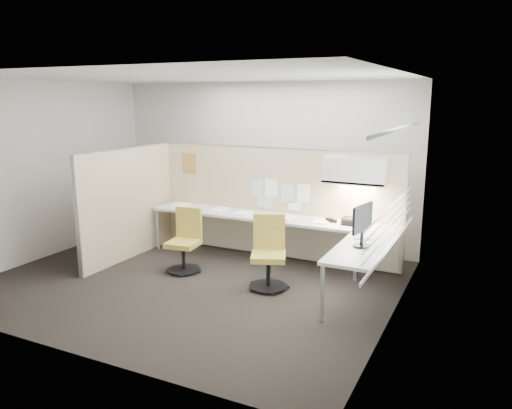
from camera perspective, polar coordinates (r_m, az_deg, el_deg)
The scene contains 27 objects.
floor at distance 7.17m, azimuth -7.24°, elevation -8.69°, with size 5.50×4.50×0.01m, color black.
ceiling at distance 6.71m, azimuth -7.90°, elevation 14.35°, with size 5.50×4.50×0.01m, color white.
wall_back at distance 8.74m, azimuth 0.61°, elevation 4.70°, with size 5.50×0.02×2.80m, color beige.
wall_front at distance 5.12m, azimuth -21.55°, elevation -1.54°, with size 5.50×0.02×2.80m, color beige.
wall_left at distance 8.62m, azimuth -23.04°, elevation 3.62°, with size 0.02×4.50×2.80m, color beige.
wall_right at distance 5.78m, azimuth 15.86°, elevation 0.35°, with size 0.02×4.50×2.80m, color beige.
window_pane at distance 5.75m, azimuth 15.70°, elevation 1.83°, with size 0.01×2.80×1.30m, color #909CA8.
partition_back at distance 8.02m, azimuth 2.16°, elevation 0.21°, with size 4.10×0.06×1.75m, color tan.
partition_left at distance 8.18m, azimuth -14.31°, elevation 0.07°, with size 0.06×2.20×1.75m, color tan.
desk at distance 7.52m, azimuth 3.33°, elevation -2.77°, with size 4.00×2.07×0.73m.
overhead_bin at distance 7.28m, azimuth 11.31°, elevation 3.82°, with size 0.90×0.36×0.38m, color beige.
task_light_strip at distance 7.31m, azimuth 11.24°, elevation 2.19°, with size 0.60×0.06×0.02m, color #FFEABF.
pinned_papers at distance 7.93m, azimuth 2.59°, elevation 1.23°, with size 1.01×0.00×0.47m.
poster at distance 8.66m, azimuth -7.66°, elevation 4.66°, with size 0.28×0.00×0.35m, color orange.
chair_left at distance 7.48m, azimuth -8.10°, elevation -4.31°, with size 0.49×0.50×0.92m.
chair_right at distance 6.77m, azimuth 1.45°, elevation -5.77°, with size 0.59×0.60×0.97m.
monitor at distance 6.22m, azimuth 12.07°, elevation -2.06°, with size 0.21×0.50×0.53m.
phone at distance 7.33m, azimuth 10.58°, elevation -1.88°, with size 0.21×0.20×0.12m.
stapler at distance 7.43m, azimuth 8.73°, elevation -1.86°, with size 0.14×0.04×0.05m, color black.
tape_dispenser at distance 7.45m, azimuth 8.38°, elevation -1.76°, with size 0.10×0.06×0.06m, color black.
coat_hook at distance 7.53m, azimuth -19.14°, elevation 2.88°, with size 0.18×0.48×1.43m.
paper_stack_0 at distance 8.54m, azimuth -8.52°, elevation -0.08°, with size 0.23×0.30×0.03m, color white.
paper_stack_1 at distance 8.16m, azimuth -4.22°, elevation -0.58°, with size 0.23×0.30×0.02m, color white.
paper_stack_2 at distance 7.84m, azimuth -1.47°, elevation -1.03°, with size 0.23×0.30×0.03m, color white.
paper_stack_3 at distance 7.67m, azimuth 3.69°, elevation -1.42°, with size 0.23×0.30×0.02m, color white.
paper_stack_4 at distance 7.43m, azimuth 7.42°, elevation -1.92°, with size 0.23×0.30×0.02m, color white.
paper_stack_5 at distance 6.75m, azimuth 12.09°, elevation -3.53°, with size 0.23×0.30×0.02m, color white.
Camera 1 is at (3.71, -5.58, 2.54)m, focal length 35.00 mm.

